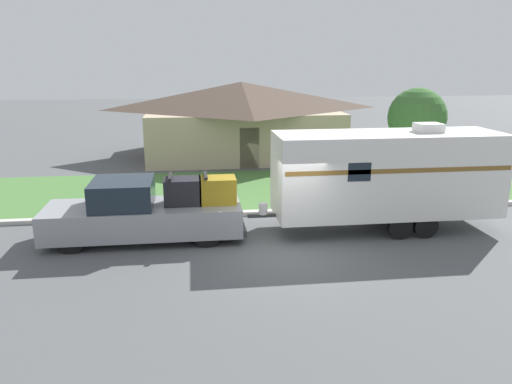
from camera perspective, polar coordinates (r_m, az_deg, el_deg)
The scene contains 8 objects.
ground_plane at distance 14.61m, azimuth 3.57°, elevation -6.90°, with size 120.00×120.00×0.00m, color #515456.
curb_strip at distance 18.07m, azimuth 1.33°, elevation -2.32°, with size 80.00×0.30×0.14m.
lawn_strip at distance 21.56m, azimuth -0.14°, elevation 0.40°, with size 80.00×7.00×0.03m.
house_across_street at distance 29.16m, azimuth -1.67°, elevation 8.51°, with size 11.34×8.59×4.19m.
pickup_truck at distance 15.71m, azimuth -12.44°, elevation -2.23°, with size 6.05×2.10×2.03m.
travel_trailer at distance 16.59m, azimuth 14.70°, elevation 2.03°, with size 8.11×2.25×3.47m.
mailbox at distance 19.21m, azimuth 6.53°, elevation 1.38°, with size 0.48×0.20×1.24m.
tree_in_yard at distance 22.24m, azimuth 17.92°, elevation 8.11°, with size 2.44×2.44×4.30m.
Camera 1 is at (-2.65, -13.31, 5.43)m, focal length 35.00 mm.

